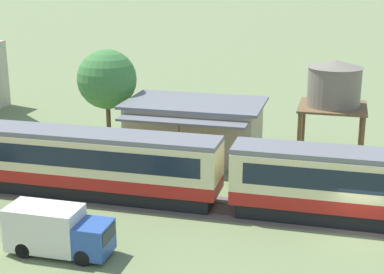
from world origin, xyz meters
name	(u,v)px	position (x,y,z in m)	size (l,w,h in m)	color
ground_plane	(358,236)	(0.00, 0.00, 0.00)	(600.00, 600.00, 0.00)	#707F51
passenger_train	(231,173)	(-7.41, 1.81, 2.32)	(82.98, 2.91, 4.18)	#AD1E19
railway_track	(284,215)	(-4.17, 1.81, 0.01)	(140.16, 3.60, 0.04)	#665B51
station_building	(195,128)	(-12.07, 11.48, 2.13)	(10.37, 7.71, 4.19)	#BCB293
water_tower	(334,86)	(-1.97, 12.55, 5.70)	(4.83, 4.83, 7.55)	brown
delivery_truck_blue	(56,231)	(-14.83, -5.84, 1.24)	(5.35, 2.01, 2.45)	#2D519E
yard_tree_0	(107,79)	(-19.84, 13.27, 5.18)	(4.83, 4.83, 7.61)	brown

